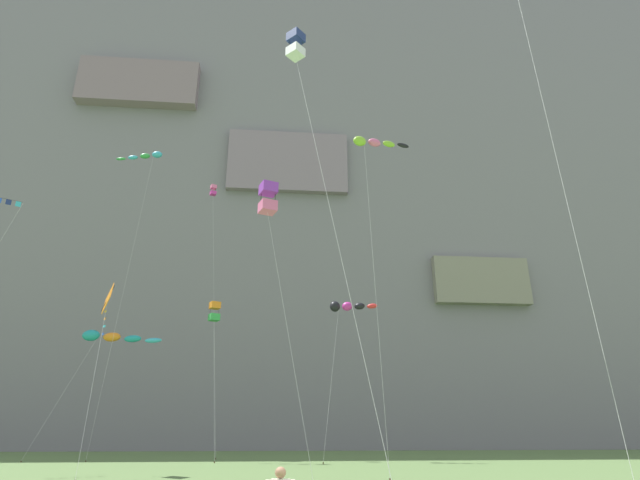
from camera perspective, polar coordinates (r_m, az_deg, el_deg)
cliff_face at (r=84.90m, az=-3.98°, el=3.53°), size 180.00×30.86×74.39m
kite_windsock_upper_right at (r=33.98m, az=6.07°, el=10.92°), size 4.08×3.24×20.50m
kite_box_high_left at (r=47.17m, az=-11.92°, el=-7.98°), size 2.08×5.90×13.27m
kite_box_low_center at (r=28.17m, az=-5.93°, el=4.73°), size 3.02×3.56×15.26m
kite_diamond_upper_mid at (r=33.87m, az=-23.04°, el=-6.42°), size 1.99×6.13×11.03m
kite_windsock_front_field at (r=55.25m, az=-19.20°, el=8.97°), size 5.05×4.81×29.12m
kite_box_high_center at (r=53.63m, az=-12.05°, el=5.33°), size 2.78×2.84×26.31m
kite_windsock_mid_left at (r=49.46m, az=-22.78°, el=-10.14°), size 8.45×4.46×10.73m
kite_box_near_cliff at (r=24.71m, az=-2.75°, el=21.17°), size 3.10×5.76×19.55m
kite_windsock_mid_right at (r=43.82m, az=2.99°, el=-7.56°), size 5.05×4.48×12.83m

